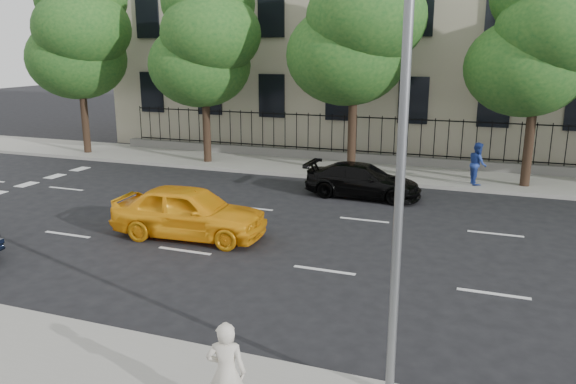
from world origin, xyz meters
name	(u,v)px	position (x,y,z in m)	size (l,w,h in m)	color
ground	(290,313)	(0.00, 0.00, 0.00)	(120.00, 120.00, 0.00)	black
far_sidewalk	(400,174)	(0.00, 14.00, 0.07)	(60.00, 4.00, 0.15)	gray
lane_markings	(347,242)	(0.00, 4.75, 0.01)	(49.60, 4.62, 0.01)	silver
iron_fence	(407,154)	(0.00, 15.70, 0.65)	(30.00, 0.50, 2.20)	slate
street_light	(412,67)	(2.50, -1.77, 5.15)	(0.25, 3.32, 8.05)	slate
tree_a	(80,33)	(-15.96, 13.36, 6.13)	(5.71, 5.31, 9.39)	#382619
tree_b	(206,38)	(-8.96, 13.36, 5.84)	(5.53, 5.12, 8.97)	#382619
tree_c	(357,22)	(-1.96, 13.36, 6.41)	(5.89, 5.50, 9.80)	#382619
tree_d	(541,36)	(5.04, 13.36, 5.84)	(5.34, 4.94, 8.84)	#382619
yellow_taxi	(189,212)	(-4.45, 3.60, 0.77)	(1.83, 4.54, 1.55)	#FFAA15
black_sedan	(363,181)	(-0.72, 9.85, 0.62)	(1.75, 4.29, 1.25)	black
woman_near	(226,373)	(0.41, -3.79, 0.93)	(0.57, 0.38, 1.57)	beige
pedestrian_far	(478,164)	(3.20, 12.78, 0.99)	(0.81, 0.63, 1.67)	navy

